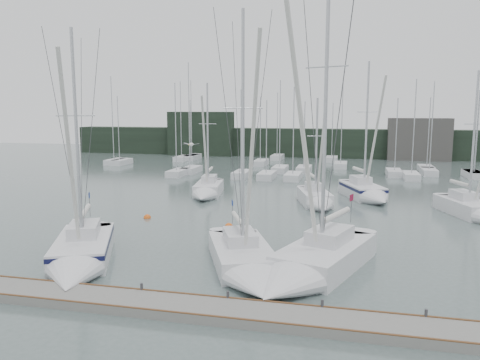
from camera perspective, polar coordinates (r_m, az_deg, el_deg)
name	(u,v)px	position (r m, az deg, el deg)	size (l,w,h in m)	color
ground	(211,272)	(24.98, -3.60, -11.08)	(160.00, 160.00, 0.00)	#4D5D5A
dock	(176,307)	(20.52, -7.79, -15.06)	(24.00, 2.00, 0.40)	slate
far_treeline	(311,143)	(84.98, 8.62, 4.51)	(90.00, 4.00, 5.00)	black
far_building_left	(201,134)	(86.88, -4.80, 5.65)	(12.00, 3.00, 8.00)	black
far_building_right	(419,139)	(83.39, 20.98, 4.65)	(10.00, 3.00, 7.00)	#43413E
mast_forest	(299,167)	(65.72, 7.19, 1.59)	(57.95, 27.51, 14.57)	silver
sailboat_near_left	(79,258)	(26.64, -19.01, -8.95)	(6.60, 9.91, 13.66)	silver
sailboat_near_center	(248,267)	(24.02, 0.98, -10.57)	(6.20, 9.45, 14.45)	silver
sailboat_near_right	(308,268)	(23.89, 8.29, -10.52)	(6.49, 10.62, 17.76)	silver
sailboat_mid_b	(207,191)	(45.47, -4.09, -1.38)	(3.63, 8.11, 11.72)	silver
sailboat_mid_c	(317,201)	(41.29, 9.41, -2.49)	(4.20, 7.57, 10.14)	silver
sailboat_mid_d	(368,193)	(45.31, 15.35, -1.58)	(5.34, 8.33, 13.69)	silver
sailboat_mid_e	(477,212)	(40.68, 26.90, -3.46)	(4.85, 8.17, 12.15)	silver
buoy_a	(229,227)	(33.92, -1.38, -5.76)	(0.61, 0.61, 0.61)	#DB5513
buoy_b	(325,220)	(36.49, 10.32, -4.87)	(0.53, 0.53, 0.53)	#DB5513
buoy_c	(147,218)	(37.39, -11.24, -4.57)	(0.59, 0.59, 0.59)	#DB5513
seagull	(191,144)	(24.85, -5.97, 4.33)	(0.95, 0.46, 0.19)	silver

